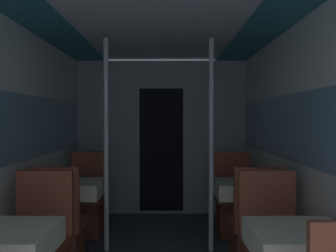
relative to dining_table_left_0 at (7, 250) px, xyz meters
The scene contains 14 objects.
wall_left 1.20m from the dining_table_left_0, 110.22° to the left, with size 0.05×6.50×2.24m.
wall_right 2.44m from the dining_table_left_0, 24.97° to the left, with size 0.05×6.50×2.24m.
ceiling_panel 2.15m from the dining_table_left_0, 48.34° to the left, with size 2.52×6.50×0.07m.
bulkhead_far 3.43m from the dining_table_left_0, 74.74° to the left, with size 2.47×0.09×2.24m.
dining_table_left_0 is the anchor object (origin of this frame).
dining_table_left_1 1.69m from the dining_table_left_0, 90.00° to the left, with size 0.58×0.58×0.74m.
chair_left_near_1 1.18m from the dining_table_left_0, 90.00° to the left, with size 0.45×0.45×0.98m.
chair_left_far_1 2.27m from the dining_table_left_0, 90.00° to the left, with size 0.45×0.45×0.98m.
support_pole_left_1 1.80m from the dining_table_left_0, 78.73° to the left, with size 0.05×0.05×2.24m.
dining_table_right_0 1.78m from the dining_table_left_0, ahead, with size 0.58×0.58×0.74m.
dining_table_right_1 2.46m from the dining_table_left_0, 43.50° to the left, with size 0.58×0.58×0.74m.
chair_right_near_1 2.14m from the dining_table_left_0, 32.46° to the left, with size 0.45×0.45×0.98m.
chair_right_far_1 2.89m from the dining_table_left_0, 51.61° to the left, with size 0.45×0.45×0.98m.
support_pole_right_1 2.29m from the dining_table_left_0, 49.49° to the left, with size 0.05×0.05×2.24m.
Camera 1 is at (0.10, -1.40, 1.40)m, focal length 40.00 mm.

